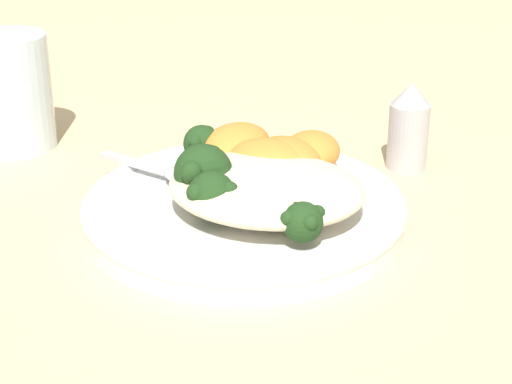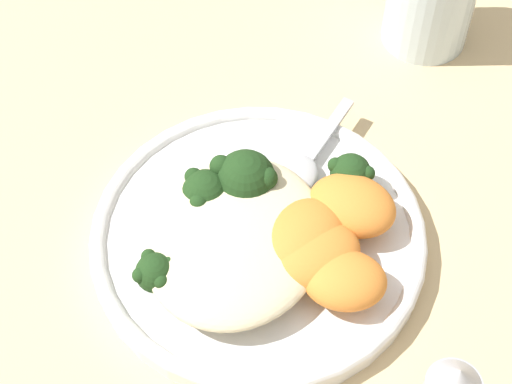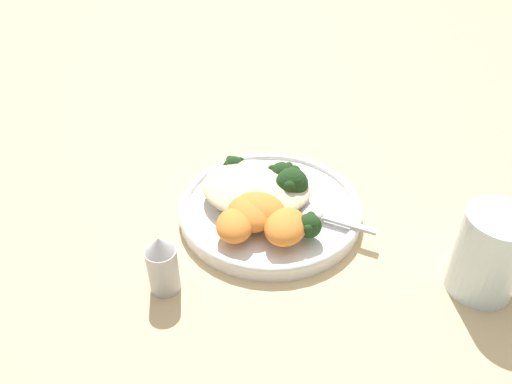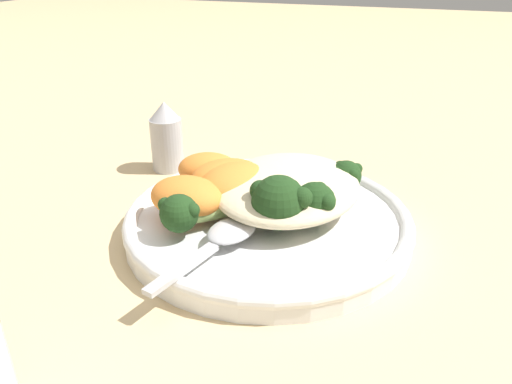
% 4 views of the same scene
% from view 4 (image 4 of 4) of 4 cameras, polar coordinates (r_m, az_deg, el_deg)
% --- Properties ---
extents(ground_plane, '(4.00, 4.00, 0.00)m').
position_cam_4_polar(ground_plane, '(0.43, 3.60, -5.02)').
color(ground_plane, '#D6B784').
extents(plate, '(0.24, 0.24, 0.02)m').
position_cam_4_polar(plate, '(0.43, 1.21, -3.47)').
color(plate, white).
rests_on(plate, ground_plane).
extents(quinoa_mound, '(0.15, 0.12, 0.03)m').
position_cam_4_polar(quinoa_mound, '(0.43, 3.57, 0.65)').
color(quinoa_mound, beige).
rests_on(quinoa_mound, plate).
extents(broccoli_stalk_0, '(0.10, 0.08, 0.03)m').
position_cam_4_polar(broccoli_stalk_0, '(0.40, -5.87, -1.92)').
color(broccoli_stalk_0, '#9EBC66').
rests_on(broccoli_stalk_0, plate).
extents(broccoli_stalk_1, '(0.08, 0.07, 0.04)m').
position_cam_4_polar(broccoli_stalk_1, '(0.39, 2.62, -1.10)').
color(broccoli_stalk_1, '#9EBC66').
rests_on(broccoli_stalk_1, plate).
extents(broccoli_stalk_2, '(0.05, 0.08, 0.03)m').
position_cam_4_polar(broccoli_stalk_2, '(0.40, 6.01, -1.19)').
color(broccoli_stalk_2, '#9EBC66').
rests_on(broccoli_stalk_2, plate).
extents(broccoli_stalk_3, '(0.08, 0.09, 0.03)m').
position_cam_4_polar(broccoli_stalk_3, '(0.45, 7.44, 1.20)').
color(broccoli_stalk_3, '#9EBC66').
rests_on(broccoli_stalk_3, plate).
extents(sweet_potato_chunk_0, '(0.06, 0.07, 0.03)m').
position_cam_4_polar(sweet_potato_chunk_0, '(0.47, -5.45, 2.63)').
color(sweet_potato_chunk_0, orange).
rests_on(sweet_potato_chunk_0, plate).
extents(sweet_potato_chunk_1, '(0.08, 0.09, 0.03)m').
position_cam_4_polar(sweet_potato_chunk_1, '(0.45, -3.27, 1.66)').
color(sweet_potato_chunk_1, orange).
rests_on(sweet_potato_chunk_1, plate).
extents(sweet_potato_chunk_2, '(0.06, 0.07, 0.03)m').
position_cam_4_polar(sweet_potato_chunk_2, '(0.42, -7.90, -0.52)').
color(sweet_potato_chunk_2, orange).
rests_on(sweet_potato_chunk_2, plate).
extents(sweet_potato_chunk_3, '(0.08, 0.07, 0.03)m').
position_cam_4_polar(sweet_potato_chunk_3, '(0.44, -2.53, 1.06)').
color(sweet_potato_chunk_3, orange).
rests_on(sweet_potato_chunk_3, plate).
extents(spoon, '(0.12, 0.04, 0.01)m').
position_cam_4_polar(spoon, '(0.38, -3.59, -5.00)').
color(spoon, '#B7B7BC').
rests_on(spoon, plate).
extents(salt_shaker, '(0.03, 0.03, 0.08)m').
position_cam_4_polar(salt_shaker, '(0.56, -10.20, 6.23)').
color(salt_shaker, '#B2B2B7').
rests_on(salt_shaker, ground_plane).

